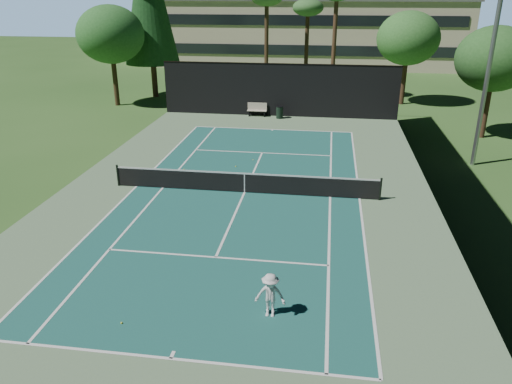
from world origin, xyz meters
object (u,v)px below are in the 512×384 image
Objects in this scene: player at (270,295)px; tennis_ball_b at (236,166)px; tennis_net at (244,182)px; tennis_ball_a at (122,323)px; tennis_ball_d at (184,169)px; park_bench at (257,109)px; tennis_ball_c at (253,160)px; trash_bin at (280,112)px.

player is 13.73m from tennis_ball_b.
tennis_net is 10.81m from tennis_ball_a.
tennis_ball_a is (-1.88, -10.63, -0.52)m from tennis_net.
tennis_ball_b reaches higher than tennis_ball_a.
tennis_net is 191.92× the size of tennis_ball_d.
tennis_ball_b is (-1.11, 3.67, -0.52)m from tennis_net.
tennis_ball_b is at bearing 86.91° from tennis_ball_a.
tennis_net is at bearing -84.00° from park_bench.
tennis_net is 8.60× the size of park_bench.
player is at bearing 13.67° from tennis_ball_a.
player is 0.95× the size of park_bench.
tennis_ball_b reaches higher than tennis_ball_d.
tennis_ball_a is 1.12× the size of tennis_ball_c.
tennis_ball_b is 0.08× the size of trash_bin.
tennis_ball_c is 0.06× the size of trash_bin.
tennis_ball_d is (-1.93, 13.41, 0.00)m from tennis_ball_a.
park_bench is at bearing 164.30° from trash_bin.
tennis_ball_b is (0.77, 14.30, 0.00)m from tennis_ball_a.
park_bench is (-1.33, 10.83, 0.52)m from tennis_ball_c.
player reaches higher than tennis_net.
player reaches higher than tennis_ball_b.
park_bench is 1.88m from trash_bin.
tennis_ball_b is at bearing 106.84° from tennis_net.
tennis_net is 13.65× the size of trash_bin.
player reaches higher than park_bench.
tennis_net is 15.88m from park_bench.
trash_bin is (0.48, 10.32, 0.45)m from tennis_ball_c.
park_bench is 1.59× the size of trash_bin.
tennis_ball_c is 0.04× the size of park_bench.
tennis_ball_d is 13.20m from park_bench.
tennis_ball_c is at bearing -83.01° from park_bench.
player reaches higher than tennis_ball_d.
tennis_ball_d is 13.13m from trash_bin.
tennis_ball_b is 1.23× the size of tennis_ball_c.
player is at bearing -76.00° from tennis_net.
park_bench is (-0.55, 12.12, 0.51)m from tennis_ball_b.
tennis_ball_d is 0.04× the size of park_bench.
tennis_net is at bearing 106.23° from player.
trash_bin is (1.81, -0.51, -0.07)m from park_bench.
tennis_ball_a reaches higher than tennis_ball_c.
trash_bin is (1.26, 11.61, 0.44)m from tennis_ball_b.
trash_bin reaches higher than tennis_ball_d.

